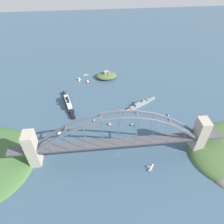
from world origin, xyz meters
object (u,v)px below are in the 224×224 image
at_px(small_boat_4, 168,116).
at_px(naval_cruiser, 140,104).
at_px(small_boat_1, 132,125).
at_px(small_boat_8, 94,120).
at_px(harbor_arch_bridge, 119,141).
at_px(small_boat_5, 88,81).
at_px(small_boat_2, 118,139).
at_px(small_boat_6, 110,124).
at_px(small_boat_7, 58,131).
at_px(fort_island_mid_harbor, 106,76).
at_px(small_boat_0, 86,75).
at_px(ocean_liner, 68,103).
at_px(seaplane_taxiing_near_bridge, 151,168).
at_px(small_boat_3, 79,79).

bearing_deg(small_boat_4, naval_cruiser, 141.27).
relative_size(small_boat_1, small_boat_8, 0.78).
height_order(harbor_arch_bridge, small_boat_1, harbor_arch_bridge).
height_order(small_boat_5, small_boat_8, small_boat_5).
height_order(small_boat_2, small_boat_6, small_boat_6).
distance_m(small_boat_4, small_boat_7, 177.33).
bearing_deg(small_boat_8, small_boat_1, -16.62).
bearing_deg(harbor_arch_bridge, naval_cruiser, 63.04).
relative_size(naval_cruiser, fort_island_mid_harbor, 1.50).
bearing_deg(small_boat_0, small_boat_8, -84.98).
bearing_deg(ocean_liner, harbor_arch_bridge, -57.49).
relative_size(small_boat_6, small_boat_7, 0.62).
distance_m(small_boat_4, small_boat_8, 121.88).
distance_m(small_boat_0, small_boat_4, 196.72).
distance_m(naval_cruiser, small_boat_2, 87.25).
height_order(harbor_arch_bridge, seaplane_taxiing_near_bridge, harbor_arch_bridge).
bearing_deg(naval_cruiser, seaplane_taxiing_near_bridge, -95.61).
relative_size(ocean_liner, small_boat_0, 6.32).
bearing_deg(small_boat_4, small_boat_1, -166.92).
height_order(fort_island_mid_harbor, small_boat_3, fort_island_mid_harbor).
bearing_deg(seaplane_taxiing_near_bridge, small_boat_2, 123.32).
bearing_deg(small_boat_3, small_boat_0, 53.63).
bearing_deg(small_boat_8, small_boat_6, -28.07).
height_order(seaplane_taxiing_near_bridge, small_boat_7, small_boat_7).
relative_size(ocean_liner, seaplane_taxiing_near_bridge, 7.46).
xyz_separation_m(harbor_arch_bridge, small_boat_0, (-42.21, 212.27, -28.18)).
distance_m(small_boat_0, small_boat_5, 28.81).
bearing_deg(small_boat_1, fort_island_mid_harbor, 100.90).
distance_m(harbor_arch_bridge, seaplane_taxiing_near_bridge, 54.05).
bearing_deg(small_boat_8, small_boat_7, -157.15).
bearing_deg(harbor_arch_bridge, ocean_liner, 122.51).
bearing_deg(small_boat_2, seaplane_taxiing_near_bridge, -56.68).
distance_m(ocean_liner, small_boat_6, 87.25).
bearing_deg(harbor_arch_bridge, small_boat_8, 112.72).
bearing_deg(small_boat_8, small_boat_5, 94.27).
xyz_separation_m(seaplane_taxiing_near_bridge, small_boat_6, (-45.01, 84.70, 1.13)).
xyz_separation_m(small_boat_2, small_boat_7, (-87.08, 19.79, 3.92)).
bearing_deg(small_boat_5, small_boat_2, -75.15).
bearing_deg(small_boat_2, small_boat_8, 127.53).
xyz_separation_m(fort_island_mid_harbor, small_boat_0, (-43.03, 14.12, -4.43)).
bearing_deg(harbor_arch_bridge, small_boat_4, 36.65).
bearing_deg(small_boat_5, small_boat_8, -85.73).
bearing_deg(small_boat_5, small_boat_4, -41.54).
bearing_deg(small_boat_0, small_boat_7, -104.34).
bearing_deg(small_boat_6, small_boat_1, -7.86).
distance_m(naval_cruiser, small_boat_0, 145.38).
height_order(small_boat_0, small_boat_2, small_boat_2).
bearing_deg(seaplane_taxiing_near_bridge, small_boat_8, 125.22).
bearing_deg(small_boat_2, small_boat_3, 109.33).
height_order(ocean_liner, small_boat_1, ocean_liner).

